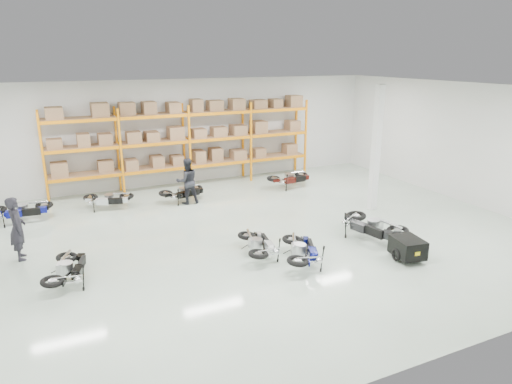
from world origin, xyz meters
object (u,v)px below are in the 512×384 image
moto_silver_left (259,241)px  person_back (187,181)px  moto_blue_centre (302,247)px  moto_back_a (20,207)px  moto_back_b (108,196)px  trailer (408,248)px  moto_back_d (290,176)px  moto_black_far_left (68,265)px  person_left (17,228)px  moto_back_c (183,190)px  moto_touring_right (371,222)px

moto_silver_left → person_back: (-0.39, 5.56, 0.39)m
moto_blue_centre → moto_back_a: 9.81m
moto_back_a → moto_back_b: moto_back_a is taller
trailer → moto_blue_centre: bearing=169.1°
moto_silver_left → trailer: moto_silver_left is taller
moto_back_d → person_back: person_back is taller
moto_black_far_left → moto_back_b: 5.83m
trailer → moto_back_d: (0.59, 7.73, 0.15)m
person_left → person_back: person_left is taller
moto_back_b → moto_back_c: size_ratio=1.00×
moto_blue_centre → moto_black_far_left: size_ratio=1.05×
trailer → person_back: 8.48m
moto_silver_left → moto_back_c: 5.87m
trailer → moto_touring_right: bearing=98.7°
moto_back_d → person_back: (-4.62, -0.28, 0.36)m
moto_back_c → person_back: size_ratio=0.89×
moto_blue_centre → moto_back_c: bearing=-55.3°
person_left → moto_back_a: bearing=-2.7°
moto_silver_left → moto_back_c: moto_silver_left is taller
moto_silver_left → person_left: size_ratio=0.89×
moto_black_far_left → moto_touring_right: (8.57, -0.90, 0.10)m
moto_blue_centre → moto_silver_left: bearing=-23.0°
moto_back_b → person_back: size_ratio=0.89×
person_left → person_back: size_ratio=1.02×
moto_back_d → moto_back_b: bearing=83.6°
moto_back_a → moto_back_c: size_ratio=1.11×
moto_back_c → person_back: bearing=-174.2°
moto_black_far_left → person_left: size_ratio=0.89×
moto_back_a → person_left: bearing=-175.2°
moto_back_a → person_left: size_ratio=0.97×
moto_touring_right → moto_back_a: (-9.76, 6.27, -0.06)m
moto_black_far_left → moto_back_c: moto_black_far_left is taller
person_back → moto_silver_left: bearing=94.5°
moto_silver_left → moto_back_d: moto_back_d is taller
moto_silver_left → moto_touring_right: (3.64, -0.29, 0.10)m
moto_silver_left → person_left: person_left is taller
moto_black_far_left → moto_back_a: 5.51m
trailer → moto_back_d: bearing=94.3°
moto_touring_right → moto_back_b: moto_touring_right is taller
moto_back_b → moto_back_a: bearing=111.4°
moto_back_b → trailer: bearing=-122.3°
moto_touring_right → moto_back_b: 9.46m
moto_silver_left → moto_black_far_left: bearing=3.6°
moto_touring_right → moto_back_d: size_ratio=1.14×
moto_touring_right → moto_back_c: moto_touring_right is taller
moto_blue_centre → trailer: moto_blue_centre is taller
moto_blue_centre → moto_back_d: 7.54m
moto_blue_centre → person_left: (-6.92, 3.62, 0.38)m
moto_back_b → person_back: (2.86, -0.63, 0.40)m
moto_blue_centre → person_back: bearing=-55.6°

